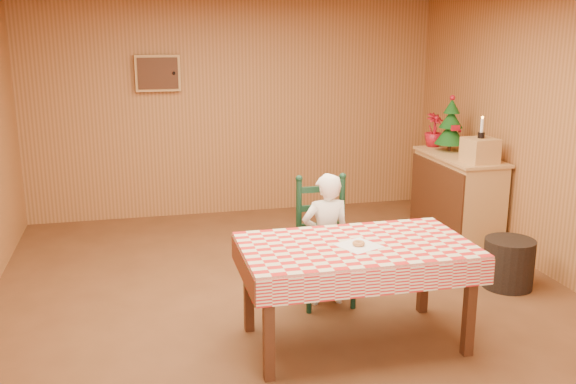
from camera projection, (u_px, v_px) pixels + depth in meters
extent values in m
plane|color=brown|center=(294.00, 308.00, 5.33)|extent=(6.00, 6.00, 0.00)
cube|color=#AA6F3D|center=(234.00, 109.00, 7.83)|extent=(5.00, 0.10, 2.60)
cube|color=#AA6F3D|center=(572.00, 142.00, 5.58)|extent=(0.10, 6.00, 2.60)
cube|color=tan|center=(158.00, 73.00, 7.46)|extent=(0.52, 0.08, 0.42)
cube|color=#4A2613|center=(158.00, 73.00, 7.42)|extent=(0.46, 0.02, 0.36)
sphere|color=black|center=(174.00, 73.00, 7.44)|extent=(0.04, 0.04, 0.04)
cube|color=#4A2613|center=(356.00, 250.00, 4.59)|extent=(1.60, 0.90, 0.06)
cube|color=#4A2613|center=(269.00, 332.00, 4.17)|extent=(0.07, 0.07, 0.69)
cube|color=#4A2613|center=(469.00, 310.00, 4.50)|extent=(0.07, 0.07, 0.69)
cube|color=#4A2613|center=(249.00, 288.00, 4.86)|extent=(0.07, 0.07, 0.69)
cube|color=#4A2613|center=(424.00, 272.00, 5.19)|extent=(0.07, 0.07, 0.69)
cube|color=red|center=(356.00, 245.00, 4.58)|extent=(1.64, 0.94, 0.02)
cube|color=red|center=(380.00, 283.00, 4.16)|extent=(1.64, 0.02, 0.18)
cube|color=red|center=(336.00, 238.00, 5.04)|extent=(1.64, 0.02, 0.18)
cube|color=#2A5125|center=(243.00, 268.00, 4.41)|extent=(0.02, 0.94, 0.18)
cube|color=#2A5125|center=(460.00, 249.00, 4.79)|extent=(0.02, 0.94, 0.18)
cube|color=black|center=(326.00, 254.00, 5.35)|extent=(0.44, 0.40, 0.04)
cylinder|color=black|center=(309.00, 289.00, 5.20)|extent=(0.04, 0.04, 0.41)
cylinder|color=black|center=(353.00, 285.00, 5.29)|extent=(0.04, 0.04, 0.41)
cylinder|color=black|center=(299.00, 274.00, 5.52)|extent=(0.04, 0.04, 0.41)
cylinder|color=black|center=(341.00, 270.00, 5.61)|extent=(0.04, 0.04, 0.41)
cylinder|color=black|center=(299.00, 214.00, 5.38)|extent=(0.05, 0.05, 0.60)
sphere|color=black|center=(299.00, 179.00, 5.31)|extent=(0.06, 0.06, 0.06)
cylinder|color=black|center=(342.00, 211.00, 5.47)|extent=(0.05, 0.05, 0.60)
sphere|color=black|center=(343.00, 176.00, 5.39)|extent=(0.06, 0.06, 0.06)
cube|color=black|center=(320.00, 226.00, 5.46)|extent=(0.38, 0.03, 0.05)
cube|color=black|center=(321.00, 207.00, 5.42)|extent=(0.38, 0.03, 0.05)
cube|color=black|center=(321.00, 189.00, 5.38)|extent=(0.38, 0.03, 0.05)
imported|color=white|center=(326.00, 239.00, 5.31)|extent=(0.41, 0.27, 1.12)
cube|color=white|center=(359.00, 246.00, 4.53)|extent=(0.34, 0.34, 0.00)
torus|color=#C48046|center=(359.00, 243.00, 4.52)|extent=(0.11, 0.11, 0.03)
cube|color=tan|center=(457.00, 198.00, 7.04)|extent=(0.50, 1.20, 0.90)
cube|color=tan|center=(460.00, 156.00, 6.92)|extent=(0.54, 1.24, 0.03)
cube|color=#4A2613|center=(435.00, 199.00, 6.98)|extent=(0.02, 1.20, 0.80)
cube|color=tan|center=(480.00, 150.00, 6.51)|extent=(0.32, 0.32, 0.25)
cylinder|color=#4A2613|center=(449.00, 147.00, 7.14)|extent=(0.04, 0.04, 0.08)
cone|color=#0D3A11|center=(450.00, 133.00, 7.10)|extent=(0.34, 0.34, 0.24)
cone|color=#0D3A11|center=(451.00, 119.00, 7.06)|extent=(0.26, 0.26, 0.20)
cone|color=#0D3A11|center=(452.00, 106.00, 7.03)|extent=(0.18, 0.18, 0.16)
sphere|color=maroon|center=(453.00, 98.00, 7.01)|extent=(0.06, 0.06, 0.06)
cube|color=maroon|center=(456.00, 128.00, 6.94)|extent=(0.10, 0.02, 0.06)
sphere|color=maroon|center=(460.00, 131.00, 7.06)|extent=(0.04, 0.04, 0.04)
sphere|color=maroon|center=(443.00, 124.00, 7.11)|extent=(0.04, 0.04, 0.04)
sphere|color=maroon|center=(451.00, 114.00, 7.15)|extent=(0.04, 0.04, 0.04)
imported|color=maroon|center=(434.00, 130.00, 7.38)|extent=(0.28, 0.28, 0.38)
cylinder|color=black|center=(481.00, 135.00, 6.47)|extent=(0.07, 0.07, 0.06)
cylinder|color=white|center=(482.00, 125.00, 6.45)|extent=(0.03, 0.03, 0.14)
sphere|color=orange|center=(483.00, 117.00, 6.43)|extent=(0.02, 0.02, 0.02)
cylinder|color=black|center=(509.00, 263.00, 5.73)|extent=(0.54, 0.54, 0.44)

